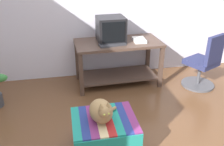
# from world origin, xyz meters

# --- Properties ---
(desk) EXTENTS (1.35, 0.70, 0.71)m
(desk) POSITION_xyz_m (0.25, 1.60, 0.49)
(desk) COLOR #4C382D
(desk) RESTS_ON ground_plane
(tv_monitor) EXTENTS (0.43, 0.41, 0.38)m
(tv_monitor) POSITION_xyz_m (0.15, 1.64, 0.90)
(tv_monitor) COLOR black
(tv_monitor) RESTS_ON desk
(keyboard) EXTENTS (0.42, 0.20, 0.02)m
(keyboard) POSITION_xyz_m (0.13, 1.45, 0.73)
(keyboard) COLOR #333338
(keyboard) RESTS_ON desk
(book) EXTENTS (0.20, 0.28, 0.04)m
(book) POSITION_xyz_m (0.58, 1.56, 0.73)
(book) COLOR white
(book) RESTS_ON desk
(ottoman_with_blanket) EXTENTS (0.67, 0.58, 0.40)m
(ottoman_with_blanket) POSITION_xyz_m (-0.22, 0.09, 0.20)
(ottoman_with_blanket) COLOR #7A664C
(ottoman_with_blanket) RESTS_ON ground_plane
(cat) EXTENTS (0.34, 0.37, 0.28)m
(cat) POSITION_xyz_m (-0.25, 0.06, 0.52)
(cat) COLOR #9E7A4C
(cat) RESTS_ON ottoman_with_blanket
(office_chair) EXTENTS (0.56, 0.56, 0.89)m
(office_chair) POSITION_xyz_m (1.55, 1.20, 0.39)
(office_chair) COLOR #4C4C51
(office_chair) RESTS_ON ground_plane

